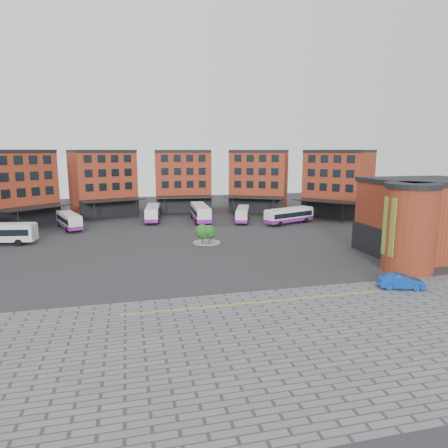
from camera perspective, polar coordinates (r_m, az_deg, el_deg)
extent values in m
plane|color=#28282B|center=(51.53, -2.09, -5.76)|extent=(160.00, 160.00, 0.00)
cube|color=slate|center=(32.37, 9.71, -16.02)|extent=(50.00, 22.00, 0.02)
cube|color=gold|center=(39.19, 5.02, -11.05)|extent=(26.00, 0.15, 0.02)
cube|color=maroon|center=(88.45, -27.79, 4.44)|extent=(16.35, 16.13, 14.00)
cube|color=black|center=(84.79, -25.96, 0.97)|extent=(10.00, 9.07, 4.00)
cube|color=black|center=(88.15, -28.19, 9.16)|extent=(16.55, 16.35, 0.60)
cube|color=black|center=(83.87, -26.28, 5.82)|extent=(8.60, 7.77, 8.00)
cube|color=black|center=(82.50, -25.26, 2.20)|extent=(12.61, 11.97, 0.25)
cylinder|color=black|center=(79.03, -27.31, 0.25)|extent=(0.20, 0.20, 4.00)
cylinder|color=black|center=(83.63, -21.85, 1.16)|extent=(0.20, 0.20, 4.00)
cube|color=maroon|center=(95.40, -16.93, 5.54)|extent=(15.55, 13.69, 14.00)
cube|color=black|center=(91.30, -15.93, 2.23)|extent=(12.45, 4.71, 4.00)
cube|color=black|center=(95.12, -17.17, 9.92)|extent=(15.65, 13.97, 0.60)
cube|color=black|center=(90.41, -16.12, 6.73)|extent=(10.87, 3.87, 8.00)
cube|color=black|center=(88.81, -15.55, 3.33)|extent=(13.72, 8.39, 0.25)
cylinder|color=black|center=(86.13, -18.02, 1.65)|extent=(0.20, 0.20, 4.00)
cylinder|color=black|center=(88.81, -12.34, 2.17)|extent=(0.20, 0.20, 4.00)
cube|color=maroon|center=(98.55, -5.96, 6.07)|extent=(13.67, 10.88, 14.00)
cube|color=black|center=(94.25, -5.71, 2.82)|extent=(13.00, 1.41, 4.00)
cube|color=black|center=(98.28, -6.04, 10.32)|extent=(13.69, 11.18, 0.60)
cube|color=black|center=(93.38, -5.78, 7.19)|extent=(11.42, 0.95, 8.00)
cube|color=black|center=(91.68, -5.63, 3.87)|extent=(13.28, 5.30, 0.25)
cylinder|color=black|center=(89.95, -8.42, 2.40)|extent=(0.20, 0.20, 4.00)
cylinder|color=black|center=(90.58, -2.65, 2.56)|extent=(0.20, 0.20, 4.00)
cube|color=maroon|center=(97.78, 5.05, 6.05)|extent=(16.12, 14.81, 14.00)
cube|color=black|center=(93.53, 4.57, 2.78)|extent=(11.81, 6.35, 4.00)
cube|color=black|center=(97.51, 5.12, 10.33)|extent=(16.26, 15.08, 0.60)
cube|color=black|center=(92.66, 4.61, 7.18)|extent=(10.26, 5.33, 8.00)
cube|color=black|center=(90.98, 4.35, 3.84)|extent=(13.58, 9.82, 0.25)
cylinder|color=black|center=(90.30, 1.30, 2.54)|extent=(0.20, 0.20, 4.00)
cylinder|color=black|center=(88.86, 7.05, 2.34)|extent=(0.20, 0.20, 4.00)
cube|color=maroon|center=(93.11, 16.01, 5.48)|extent=(16.02, 16.39, 14.00)
cube|color=black|center=(89.15, 14.75, 2.10)|extent=(8.74, 10.28, 4.00)
cube|color=black|center=(92.82, 16.23, 9.97)|extent=(16.25, 16.58, 0.60)
cube|color=black|center=(88.26, 14.92, 6.71)|extent=(7.47, 8.86, 8.00)
cube|color=black|center=(86.73, 14.23, 3.23)|extent=(11.73, 12.79, 0.25)
cylinder|color=black|center=(87.17, 10.96, 2.07)|extent=(0.20, 0.20, 4.00)
cylinder|color=black|center=(83.72, 16.58, 1.49)|extent=(0.20, 0.20, 4.00)
cube|color=maroon|center=(61.93, 26.63, 0.62)|extent=(14.00, 12.00, 10.00)
cube|color=black|center=(61.36, 27.03, 5.50)|extent=(14.40, 12.40, 0.60)
cube|color=black|center=(58.19, 21.03, -2.55)|extent=(0.40, 12.00, 4.00)
cylinder|color=maroon|center=(52.97, 24.98, -0.74)|extent=(6.00, 6.00, 10.00)
cylinder|color=black|center=(52.29, 25.43, 4.97)|extent=(6.40, 6.40, 0.60)
cube|color=orange|center=(51.13, 22.48, -0.35)|extent=(0.12, 2.20, 7.00)
cylinder|color=gray|center=(63.29, -2.49, -2.65)|extent=(4.40, 4.40, 0.12)
cylinder|color=#332114|center=(62.42, -3.11, -2.20)|extent=(0.14, 0.14, 1.47)
sphere|color=#1F4D19|center=(62.15, -3.12, -1.01)|extent=(2.20, 2.20, 2.20)
sphere|color=#1F4D19|center=(62.13, -2.91, -1.43)|extent=(1.54, 1.54, 1.54)
cylinder|color=#332114|center=(63.90, -1.89, -2.01)|extent=(0.14, 0.14, 1.23)
sphere|color=#1F4D19|center=(63.67, -1.90, -1.03)|extent=(1.69, 1.69, 1.69)
sphere|color=#1F4D19|center=(63.64, -1.69, -1.38)|extent=(1.18, 1.18, 1.18)
cylinder|color=#332114|center=(62.21, -2.13, -2.20)|extent=(0.14, 0.14, 1.56)
sphere|color=#1F4D19|center=(61.92, -2.14, -0.93)|extent=(1.74, 1.74, 1.74)
sphere|color=#1F4D19|center=(61.91, -1.93, -1.37)|extent=(1.22, 1.22, 1.22)
cylinder|color=black|center=(68.63, -27.32, -2.39)|extent=(1.09, 0.48, 1.06)
cylinder|color=black|center=(71.01, -26.50, -1.93)|extent=(1.09, 0.48, 1.06)
cube|color=silver|center=(79.70, -21.26, 0.56)|extent=(5.82, 10.76, 2.35)
cube|color=black|center=(79.68, -21.27, 0.68)|extent=(5.59, 9.98, 0.91)
cube|color=silver|center=(79.52, -21.32, 1.43)|extent=(5.59, 10.33, 0.12)
cube|color=black|center=(84.69, -22.02, 1.20)|extent=(1.96, 0.80, 1.06)
cube|color=#721C81|center=(79.84, -21.22, -0.03)|extent=(5.87, 10.81, 0.67)
cylinder|color=black|center=(82.95, -22.51, -0.02)|extent=(0.60, 1.00, 0.96)
cylinder|color=black|center=(83.41, -20.90, 0.14)|extent=(0.60, 1.00, 0.96)
cylinder|color=black|center=(76.41, -21.54, -0.79)|extent=(0.60, 1.00, 0.96)
cylinder|color=black|center=(76.91, -19.79, -0.60)|extent=(0.60, 1.00, 0.96)
cube|color=white|center=(83.83, -10.16, 1.63)|extent=(3.77, 11.34, 2.48)
cube|color=black|center=(83.81, -10.17, 1.75)|extent=(3.73, 10.46, 0.96)
cube|color=silver|center=(83.65, -10.19, 2.50)|extent=(3.62, 10.89, 0.12)
cube|color=black|center=(89.20, -9.99, 2.30)|extent=(2.15, 0.36, 1.11)
cube|color=#721C81|center=(83.97, -10.14, 1.03)|extent=(3.81, 11.39, 0.71)
cylinder|color=black|center=(87.62, -10.84, 1.13)|extent=(0.42, 1.04, 1.01)
cylinder|color=black|center=(87.49, -9.19, 1.16)|extent=(0.42, 1.04, 1.01)
cylinder|color=black|center=(80.61, -11.16, 0.32)|extent=(0.42, 1.04, 1.01)
cylinder|color=black|center=(80.47, -9.36, 0.36)|extent=(0.42, 1.04, 1.01)
cube|color=white|center=(82.24, -3.39, 1.72)|extent=(3.32, 12.25, 2.70)
cube|color=black|center=(82.21, -3.39, 1.85)|extent=(3.34, 11.28, 1.05)
cube|color=silver|center=(82.04, -3.40, 2.69)|extent=(3.19, 11.76, 0.13)
cube|color=black|center=(88.06, -3.91, 2.45)|extent=(2.35, 0.23, 1.21)
cube|color=#721C81|center=(82.39, -3.39, 1.06)|extent=(3.36, 12.29, 0.77)
cylinder|color=black|center=(86.10, -4.63, 1.15)|extent=(0.38, 1.12, 1.10)
cylinder|color=black|center=(86.44, -2.82, 1.21)|extent=(0.38, 1.12, 1.10)
cylinder|color=black|center=(78.49, -4.01, 0.26)|extent=(0.38, 1.12, 1.10)
cylinder|color=black|center=(78.86, -2.02, 0.32)|extent=(0.38, 1.12, 1.10)
cube|color=silver|center=(82.11, 2.66, 1.49)|extent=(5.51, 10.34, 2.26)
cube|color=black|center=(82.09, 2.66, 1.60)|extent=(5.30, 9.59, 0.88)
cube|color=silver|center=(81.94, 2.67, 2.30)|extent=(5.29, 9.93, 0.11)
cube|color=black|center=(86.99, 2.83, 2.13)|extent=(1.89, 0.76, 1.01)
cube|color=#721C81|center=(82.24, 2.66, 0.93)|extent=(5.56, 10.39, 0.65)
cylinder|color=black|center=(85.56, 2.00, 1.06)|extent=(0.56, 0.96, 0.92)
cylinder|color=black|center=(85.45, 3.54, 1.03)|extent=(0.56, 0.96, 0.92)
cylinder|color=black|center=(79.18, 1.70, 0.30)|extent=(0.56, 0.96, 0.92)
cylinder|color=black|center=(79.06, 3.37, 0.27)|extent=(0.56, 0.96, 0.92)
cube|color=white|center=(80.48, 9.29, 1.29)|extent=(11.27, 6.43, 2.48)
cube|color=black|center=(80.45, 9.29, 1.42)|extent=(10.46, 6.16, 0.96)
cube|color=silver|center=(80.29, 9.31, 2.20)|extent=(10.82, 6.17, 0.12)
cube|color=black|center=(84.32, 11.95, 1.77)|extent=(0.90, 2.04, 1.11)
cube|color=#721C81|center=(80.62, 9.27, 0.67)|extent=(11.32, 6.48, 0.71)
cylinder|color=black|center=(84.05, 10.40, 0.75)|extent=(1.05, 0.65, 1.01)
cylinder|color=black|center=(82.33, 11.65, 0.51)|extent=(1.05, 0.65, 1.01)
cylinder|color=black|center=(79.19, 6.78, 0.26)|extent=(1.05, 0.65, 1.01)
cylinder|color=black|center=(77.36, 8.03, -0.01)|extent=(1.05, 0.65, 1.01)
imported|color=#0C3DA7|center=(46.41, 23.98, -7.53)|extent=(4.94, 3.00, 1.54)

